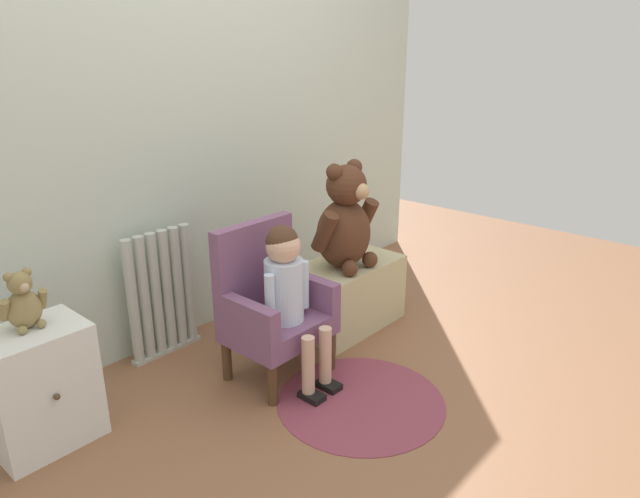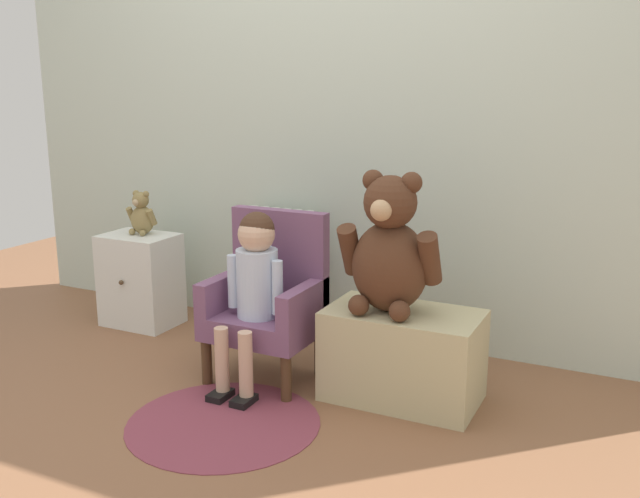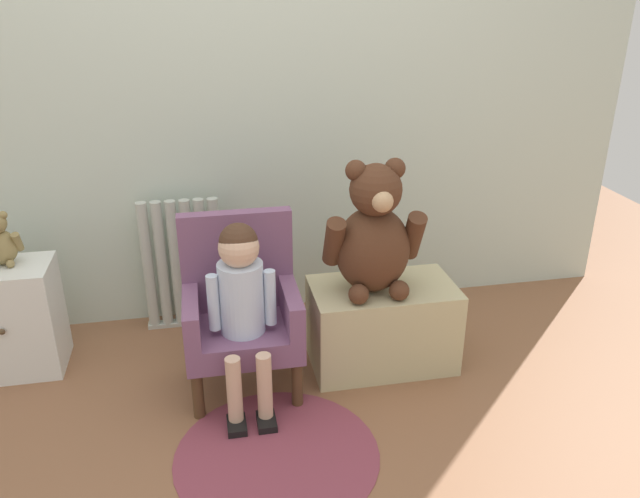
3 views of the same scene
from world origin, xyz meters
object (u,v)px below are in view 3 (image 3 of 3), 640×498
object	(u,v)px
low_bench	(382,325)
child_figure	(242,291)
floor_rug	(277,455)
radiator	(183,265)
child_armchair	(241,308)
small_teddy_bear	(0,242)
large_teddy_bear	(374,235)
small_dresser	(13,319)

from	to	relation	value
low_bench	child_figure	bearing A→B (deg)	-166.68
child_figure	floor_rug	bearing A→B (deg)	-78.56
radiator	child_armchair	world-z (taller)	child_armchair
small_teddy_bear	child_figure	bearing A→B (deg)	-24.65
child_armchair	low_bench	distance (m)	0.61
child_armchair	large_teddy_bear	world-z (taller)	large_teddy_bear
small_dresser	low_bench	world-z (taller)	small_dresser
small_teddy_bear	floor_rug	world-z (taller)	small_teddy_bear
radiator	low_bench	size ratio (longest dim) A/B	1.05
child_figure	large_teddy_bear	xyz separation A→B (m)	(0.53, 0.12, 0.13)
child_figure	floor_rug	distance (m)	0.59
large_teddy_bear	floor_rug	xyz separation A→B (m)	(-0.46, -0.47, -0.60)
child_armchair	child_figure	distance (m)	0.17
radiator	child_armchair	size ratio (longest dim) A/B	0.89
floor_rug	child_armchair	bearing A→B (deg)	98.75
child_figure	large_teddy_bear	world-z (taller)	large_teddy_bear
child_armchair	low_bench	world-z (taller)	child_armchair
low_bench	large_teddy_bear	bearing A→B (deg)	-160.39
small_teddy_bear	floor_rug	xyz separation A→B (m)	(0.99, -0.77, -0.57)
large_teddy_bear	small_teddy_bear	xyz separation A→B (m)	(-1.45, 0.30, -0.03)
low_bench	small_teddy_bear	bearing A→B (deg)	169.43
large_teddy_bear	radiator	bearing A→B (deg)	146.20
floor_rug	small_dresser	bearing A→B (deg)	143.09
child_figure	low_bench	bearing A→B (deg)	13.32
large_teddy_bear	small_teddy_bear	bearing A→B (deg)	168.25
large_teddy_bear	floor_rug	distance (m)	0.89
low_bench	radiator	bearing A→B (deg)	149.11
low_bench	floor_rug	xyz separation A→B (m)	(-0.52, -0.49, -0.18)
small_dresser	small_teddy_bear	bearing A→B (deg)	73.82
radiator	child_figure	world-z (taller)	child_figure
small_teddy_bear	floor_rug	size ratio (longest dim) A/B	0.31
radiator	low_bench	bearing A→B (deg)	-30.89
radiator	small_teddy_bear	bearing A→B (deg)	-163.15
radiator	child_figure	bearing A→B (deg)	-70.02
radiator	small_teddy_bear	xyz separation A→B (m)	(-0.69, -0.21, 0.26)
low_bench	large_teddy_bear	xyz separation A→B (m)	(-0.06, -0.02, 0.42)
floor_rug	small_teddy_bear	bearing A→B (deg)	141.90
small_dresser	child_figure	distance (m)	1.03
child_armchair	small_teddy_bear	bearing A→B (deg)	161.36
large_teddy_bear	small_teddy_bear	world-z (taller)	large_teddy_bear
small_dresser	small_teddy_bear	size ratio (longest dim) A/B	2.12
child_armchair	child_figure	bearing A→B (deg)	-90.00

